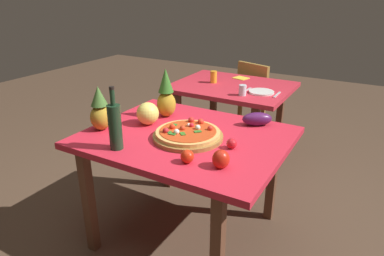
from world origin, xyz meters
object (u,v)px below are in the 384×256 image
Objects in this scene: tomato_beside_pepper at (187,156)px; dinner_plate at (261,92)px; bell_pepper at (221,159)px; drinking_glass_water at (243,90)px; melon at (148,114)px; knife_utensil at (277,95)px; tomato_by_bottle at (232,144)px; pineapple_right at (100,110)px; eggplant at (257,119)px; display_table at (186,147)px; pizza_board at (188,136)px; wine_bottle at (115,126)px; pineapple_left at (166,95)px; pizza at (188,132)px; napkin_folded at (241,78)px; background_table at (232,95)px; dining_chair at (257,95)px; drinking_glass_juice at (214,77)px; fork_utensil at (246,90)px.

tomato_beside_pepper is 0.33× the size of dinner_plate.
drinking_glass_water is at bearing 107.26° from bell_pepper.
melon reaches higher than knife_utensil.
pineapple_right is at bearing -169.53° from tomato_by_bottle.
melon is 1.50× the size of bell_pepper.
pineapple_right is 1.32× the size of dinner_plate.
eggplant is 2.20× the size of drinking_glass_water.
display_table is at bearing 20.67° from pineapple_right.
pizza_board is 0.45m from wine_bottle.
pineapple_left is 0.48m from pineapple_right.
knife_utensil is at bearing 79.82° from pizza.
eggplant is at bearing 54.75° from pizza_board.
pizza_board is 0.41m from bell_pepper.
eggplant is 1.43× the size of napkin_folded.
eggplant is at bearing 93.47° from bell_pepper.
background_table is 1.62m from wine_bottle.
melon reaches higher than dining_chair.
background_table is 3.09× the size of pineapple_left.
display_table is 0.13m from pizza.
drinking_glass_water reaches higher than pizza.
dining_chair is 2.15× the size of pizza.
drinking_glass_juice is at bearing 85.70° from pineapple_right.
pineapple_left is (-0.33, 0.26, 0.12)m from pizza.
napkin_folded is at bearing 87.43° from melon.
wine_bottle is at bearing -85.39° from pineapple_left.
dinner_plate is at bearing 84.76° from display_table.
tomato_beside_pepper is at bearing -58.29° from display_table.
drinking_glass_water reaches higher than background_table.
background_table is 2.93× the size of wine_bottle.
pineapple_left is 0.95m from fork_utensil.
eggplant is (0.85, 0.57, -0.09)m from pineapple_right.
background_table is at bearing 122.92° from eggplant.
wine_bottle is 2.44× the size of melon.
napkin_folded reaches higher than background_table.
napkin_folded is at bearing 100.45° from pizza.
pizza_board is 0.32m from tomato_beside_pepper.
display_table is 1.15m from knife_utensil.
pizza is 3.94× the size of bell_pepper.
tomato_beside_pepper is (0.44, 0.05, -0.10)m from wine_bottle.
wine_bottle is 6.06× the size of tomato_by_bottle.
tomato_beside_pepper is 0.40× the size of fork_utensil.
wine_bottle is at bearing -99.81° from drinking_glass_water.
dinner_plate is at bearing 64.57° from pineapple_right.
dining_chair is 11.69× the size of tomato_beside_pepper.
pizza_board is (0.26, -1.27, 0.11)m from background_table.
pizza is at bearing 49.72° from wine_bottle.
bell_pepper is (0.69, -0.30, -0.03)m from melon.
dinner_plate is (0.06, 1.16, -0.00)m from pizza_board.
drinking_glass_juice reaches higher than tomato_beside_pepper.
dining_chair is 1.96× the size of pizza_board.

